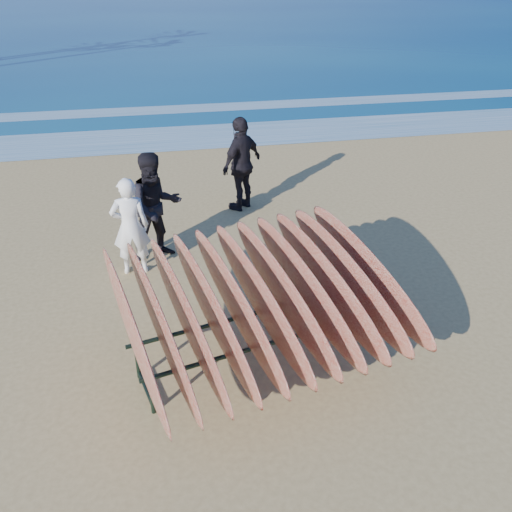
# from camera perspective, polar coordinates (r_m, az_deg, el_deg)

# --- Properties ---
(ground) EXTENTS (120.00, 120.00, 0.00)m
(ground) POSITION_cam_1_polar(r_m,az_deg,el_deg) (7.30, 1.30, -9.53)
(ground) COLOR tan
(ground) RESTS_ON ground
(ocean) EXTENTS (160.00, 160.00, 0.00)m
(ocean) POSITION_cam_1_polar(r_m,az_deg,el_deg) (60.77, -11.45, 23.83)
(ocean) COLOR navy
(ocean) RESTS_ON ground
(foam_near) EXTENTS (160.00, 160.00, 0.00)m
(foam_near) POSITION_cam_1_polar(r_m,az_deg,el_deg) (16.28, -6.76, 12.35)
(foam_near) COLOR white
(foam_near) RESTS_ON ground
(foam_far) EXTENTS (160.00, 160.00, 0.00)m
(foam_far) POSITION_cam_1_polar(r_m,az_deg,el_deg) (19.66, -7.83, 15.09)
(foam_far) COLOR white
(foam_far) RESTS_ON ground
(surfboard_rack) EXTENTS (3.76, 3.59, 1.57)m
(surfboard_rack) POSITION_cam_1_polar(r_m,az_deg,el_deg) (6.53, 0.39, -4.44)
(surfboard_rack) COLOR black
(surfboard_rack) RESTS_ON ground
(person_white) EXTENTS (0.60, 0.40, 1.63)m
(person_white) POSITION_cam_1_polar(r_m,az_deg,el_deg) (8.82, -13.09, 3.04)
(person_white) COLOR white
(person_white) RESTS_ON ground
(person_dark_a) EXTENTS (1.06, 0.93, 1.85)m
(person_dark_a) POSITION_cam_1_polar(r_m,az_deg,el_deg) (9.18, -10.51, 5.11)
(person_dark_a) COLOR black
(person_dark_a) RESTS_ON ground
(person_dark_b) EXTENTS (1.14, 1.08, 1.89)m
(person_dark_b) POSITION_cam_1_polar(r_m,az_deg,el_deg) (10.98, -1.51, 9.66)
(person_dark_b) COLOR black
(person_dark_b) RESTS_ON ground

